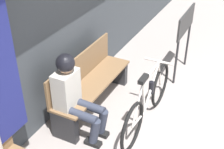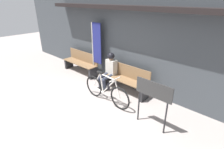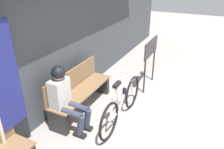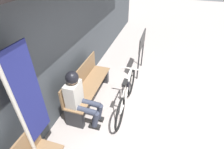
{
  "view_description": "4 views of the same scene",
  "coord_description": "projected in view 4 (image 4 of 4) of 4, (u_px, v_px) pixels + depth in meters",
  "views": [
    {
      "loc": [
        -2.92,
        0.19,
        2.86
      ],
      "look_at": [
        0.3,
        1.8,
        0.61
      ],
      "focal_mm": 50.0,
      "sensor_mm": 36.0,
      "label": 1
    },
    {
      "loc": [
        3.3,
        -1.77,
        2.74
      ],
      "look_at": [
        0.09,
        1.68,
        0.66
      ],
      "focal_mm": 28.0,
      "sensor_mm": 36.0,
      "label": 2
    },
    {
      "loc": [
        -2.75,
        -0.01,
        2.49
      ],
      "look_at": [
        0.5,
        1.56,
        0.76
      ],
      "focal_mm": 35.0,
      "sensor_mm": 36.0,
      "label": 3
    },
    {
      "loc": [
        -2.44,
        0.73,
        2.79
      ],
      "look_at": [
        0.46,
        1.63,
        0.66
      ],
      "focal_mm": 28.0,
      "sensor_mm": 36.0,
      "label": 4
    }
  ],
  "objects": [
    {
      "name": "banner_pole",
      "position": [
        28.0,
        104.0,
        2.23
      ],
      "size": [
        0.45,
        0.05,
        1.99
      ],
      "color": "#B7B2A8",
      "rests_on": "ground_plane"
    },
    {
      "name": "storefront_wall",
      "position": [
        53.0,
        33.0,
        2.99
      ],
      "size": [
        12.0,
        0.56,
        3.2
      ],
      "color": "#3D4247",
      "rests_on": "ground_plane"
    },
    {
      "name": "signboard",
      "position": [
        142.0,
        44.0,
        4.49
      ],
      "size": [
        0.86,
        0.04,
        1.13
      ],
      "color": "#232326",
      "rests_on": "ground_plane"
    },
    {
      "name": "park_bench_near",
      "position": [
        87.0,
        87.0,
        3.82
      ],
      "size": [
        1.59,
        0.42,
        0.83
      ],
      "color": "brown",
      "rests_on": "ground_plane"
    },
    {
      "name": "person_seated",
      "position": [
        79.0,
        95.0,
        3.17
      ],
      "size": [
        0.34,
        0.64,
        1.16
      ],
      "color": "#2D3342",
      "rests_on": "ground_plane"
    },
    {
      "name": "ground_plane",
      "position": [
        186.0,
        131.0,
        3.33
      ],
      "size": [
        24.0,
        24.0,
        0.0
      ],
      "primitive_type": "plane",
      "color": "gray"
    },
    {
      "name": "bicycle",
      "position": [
        126.0,
        95.0,
        3.63
      ],
      "size": [
        1.67,
        0.4,
        0.87
      ],
      "color": "black",
      "rests_on": "ground_plane"
    }
  ]
}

